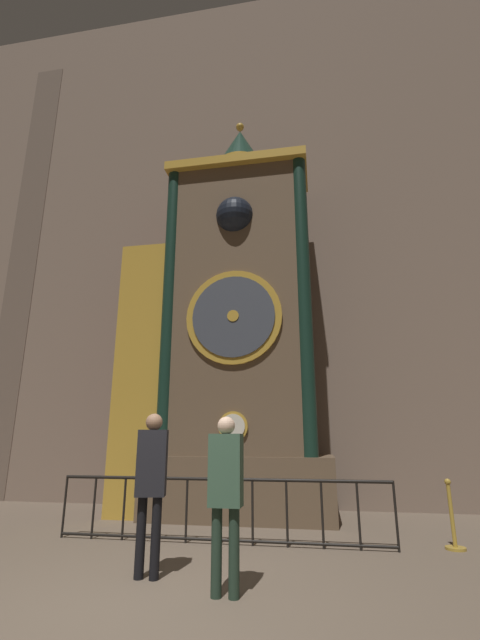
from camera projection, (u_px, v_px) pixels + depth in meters
name	position (u px, v px, depth m)	size (l,w,h in m)	color
ground_plane	(144.00, 609.00, 3.91)	(28.00, 28.00, 0.00)	brown
cathedral_back_wall	(244.00, 215.00, 11.69)	(24.00, 0.32, 14.80)	#7A6656
clock_tower	(225.00, 330.00, 9.36)	(4.46, 1.85, 9.15)	brown
railing_fence	(219.00, 507.00, 6.44)	(5.13, 0.05, 0.93)	black
visitor_near	(151.00, 476.00, 5.03)	(0.38, 0.29, 1.80)	black
visitor_far	(226.00, 485.00, 4.46)	(0.34, 0.22, 1.74)	#213427
stanchion_post	(453.00, 527.00, 6.08)	(0.28, 0.28, 0.94)	#B28E33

